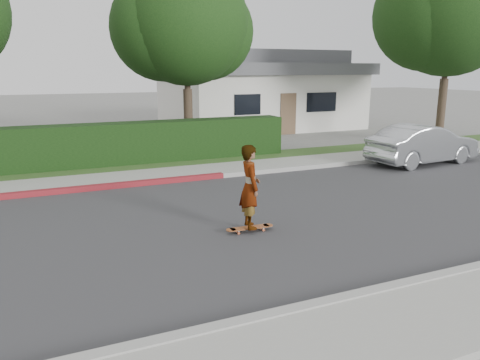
# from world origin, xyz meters

# --- Properties ---
(ground) EXTENTS (120.00, 120.00, 0.00)m
(ground) POSITION_xyz_m (0.00, 0.00, 0.00)
(ground) COLOR slate
(ground) RESTS_ON ground
(road) EXTENTS (60.00, 8.00, 0.01)m
(road) POSITION_xyz_m (0.00, 0.00, 0.01)
(road) COLOR #2D2D30
(road) RESTS_ON ground
(curb_near) EXTENTS (60.00, 0.20, 0.15)m
(curb_near) POSITION_xyz_m (0.00, -4.10, 0.07)
(curb_near) COLOR #9E9E99
(curb_near) RESTS_ON ground
(sidewalk_near) EXTENTS (60.00, 1.60, 0.12)m
(sidewalk_near) POSITION_xyz_m (0.00, -5.00, 0.06)
(sidewalk_near) COLOR gray
(sidewalk_near) RESTS_ON ground
(curb_far) EXTENTS (60.00, 0.20, 0.15)m
(curb_far) POSITION_xyz_m (0.00, 4.10, 0.07)
(curb_far) COLOR #9E9E99
(curb_far) RESTS_ON ground
(curb_red_section) EXTENTS (12.00, 0.21, 0.15)m
(curb_red_section) POSITION_xyz_m (-5.00, 4.10, 0.08)
(curb_red_section) COLOR maroon
(curb_red_section) RESTS_ON ground
(sidewalk_far) EXTENTS (60.00, 1.60, 0.12)m
(sidewalk_far) POSITION_xyz_m (0.00, 5.00, 0.06)
(sidewalk_far) COLOR gray
(sidewalk_far) RESTS_ON ground
(planting_strip) EXTENTS (60.00, 1.60, 0.10)m
(planting_strip) POSITION_xyz_m (0.00, 6.60, 0.05)
(planting_strip) COLOR #2D4C1E
(planting_strip) RESTS_ON ground
(hedge) EXTENTS (15.00, 1.00, 1.50)m
(hedge) POSITION_xyz_m (-3.00, 7.20, 0.75)
(hedge) COLOR black
(hedge) RESTS_ON ground
(tree_center) EXTENTS (5.66, 4.84, 7.44)m
(tree_center) POSITION_xyz_m (1.49, 9.19, 4.90)
(tree_center) COLOR #33261C
(tree_center) RESTS_ON ground
(tree_right) EXTENTS (6.32, 5.60, 8.56)m
(tree_right) POSITION_xyz_m (12.49, 6.69, 5.63)
(tree_right) COLOR #33261C
(tree_right) RESTS_ON ground
(house) EXTENTS (10.60, 8.60, 4.30)m
(house) POSITION_xyz_m (8.00, 16.00, 2.10)
(house) COLOR beige
(house) RESTS_ON ground
(skateboard) EXTENTS (1.04, 0.26, 0.10)m
(skateboard) POSITION_xyz_m (-0.33, -0.75, 0.09)
(skateboard) COLOR #B55531
(skateboard) RESTS_ON ground
(skateboarder) EXTENTS (0.51, 0.69, 1.73)m
(skateboarder) POSITION_xyz_m (-0.33, -0.75, 0.97)
(skateboarder) COLOR white
(skateboarder) RESTS_ON skateboard
(car_silver) EXTENTS (4.34, 1.81, 1.40)m
(car_silver) POSITION_xyz_m (8.31, 3.27, 0.70)
(car_silver) COLOR #B4B7BB
(car_silver) RESTS_ON ground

